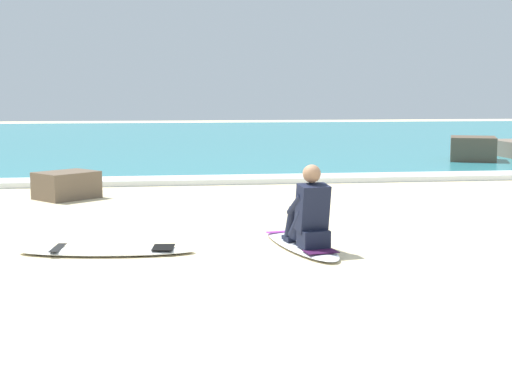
% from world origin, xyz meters
% --- Properties ---
extents(ground_plane, '(80.00, 80.00, 0.00)m').
position_xyz_m(ground_plane, '(0.00, 0.00, 0.00)').
color(ground_plane, beige).
extents(sea, '(80.00, 28.00, 0.10)m').
position_xyz_m(sea, '(0.00, 20.19, 0.05)').
color(sea, teal).
rests_on(sea, ground).
extents(breaking_foam, '(80.00, 0.90, 0.11)m').
position_xyz_m(breaking_foam, '(0.00, 6.49, 0.06)').
color(breaking_foam, white).
rests_on(breaking_foam, ground).
extents(surfboard_main, '(0.85, 2.13, 0.08)m').
position_xyz_m(surfboard_main, '(0.74, 0.07, 0.04)').
color(surfboard_main, silver).
rests_on(surfboard_main, ground).
extents(surfer_seated, '(0.47, 0.75, 0.95)m').
position_xyz_m(surfer_seated, '(0.79, -0.24, 0.44)').
color(surfer_seated, black).
rests_on(surfer_seated, surfboard_main).
extents(surfboard_spare_near, '(2.06, 0.75, 0.08)m').
position_xyz_m(surfboard_spare_near, '(-1.53, -0.05, 0.04)').
color(surfboard_spare_near, white).
rests_on(surfboard_spare_near, ground).
extents(shoreline_rock, '(1.21, 1.19, 0.47)m').
position_xyz_m(shoreline_rock, '(-2.51, 4.55, 0.24)').
color(shoreline_rock, brown).
rests_on(shoreline_rock, ground).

